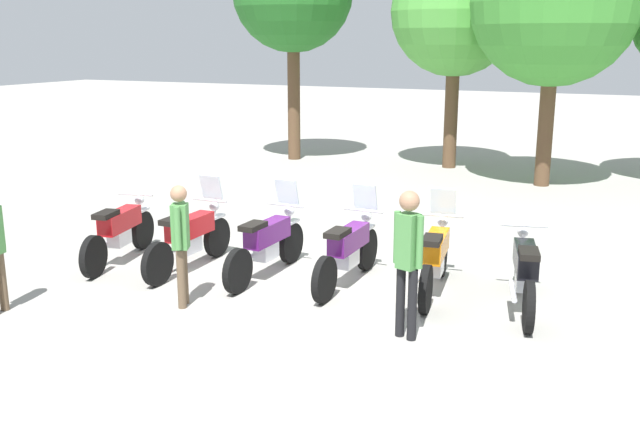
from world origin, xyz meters
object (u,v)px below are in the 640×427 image
person_2 (181,237)px  tree_1 (455,12)px  motorcycle_2 (267,243)px  tree_2 (555,3)px  motorcycle_0 (120,231)px  motorcycle_3 (348,249)px  person_1 (408,253)px  motorcycle_4 (435,256)px  motorcycle_5 (525,271)px  motorcycle_1 (190,236)px

person_2 → tree_1: (0.61, 11.73, 3.17)m
motorcycle_2 → tree_2: tree_2 is taller
motorcycle_0 → motorcycle_3: 3.71m
person_2 → tree_2: tree_2 is taller
motorcycle_2 → person_1: 2.93m
motorcycle_3 → person_1: (1.33, -1.49, 0.53)m
motorcycle_2 → motorcycle_4: 2.47m
person_1 → tree_1: (-2.39, 11.53, 3.06)m
motorcycle_2 → person_1: person_1 is taller
person_2 → tree_1: size_ratio=0.28×
motorcycle_5 → person_1: 1.99m
motorcycle_1 → person_1: 3.99m
motorcycle_0 → motorcycle_5: same height
motorcycle_2 → motorcycle_5: 3.68m
motorcycle_1 → person_1: (3.78, -1.14, 0.53)m
motorcycle_1 → person_2: size_ratio=1.35×
person_2 → tree_1: tree_1 is taller
motorcycle_2 → motorcycle_5: (3.67, 0.22, -0.01)m
motorcycle_1 → tree_1: (1.39, 10.39, 3.60)m
motorcycle_4 → tree_2: 9.13m
motorcycle_4 → motorcycle_5: (1.22, -0.12, -0.01)m
motorcycle_2 → motorcycle_4: same height
person_2 → motorcycle_1: bearing=96.8°
motorcycle_5 → tree_2: 9.28m
motorcycle_4 → tree_2: tree_2 is taller
motorcycle_0 → person_1: bearing=-112.1°
motorcycle_1 → tree_1: size_ratio=0.38×
motorcycle_2 → motorcycle_3: same height
motorcycle_5 → person_1: (-1.11, -1.55, 0.55)m
person_1 → motorcycle_2: bearing=81.5°
motorcycle_4 → motorcycle_5: bearing=-102.7°
motorcycle_3 → tree_1: (-1.06, 10.04, 3.60)m
motorcycle_5 → tree_1: (-3.50, 9.98, 3.61)m
motorcycle_4 → person_2: size_ratio=1.35×
person_2 → motorcycle_2: bearing=50.3°
motorcycle_4 → person_2: bearing=115.7°
motorcycle_3 → tree_1: 10.72m
person_1 → person_2: 3.01m
motorcycle_2 → tree_2: bearing=-16.0°
person_1 → person_2: person_1 is taller
tree_2 → motorcycle_1: bearing=-114.6°
motorcycle_1 → tree_2: (4.05, 8.86, 3.71)m
motorcycle_1 → motorcycle_3: 2.48m
motorcycle_1 → motorcycle_5: bearing=-84.5°
motorcycle_1 → motorcycle_3: (2.45, 0.35, 0.00)m
motorcycle_1 → motorcycle_5: 4.91m
motorcycle_4 → motorcycle_1: bearing=91.0°
person_1 → tree_1: 12.17m
person_2 → motorcycle_5: bearing=-0.5°
motorcycle_5 → person_1: bearing=131.8°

